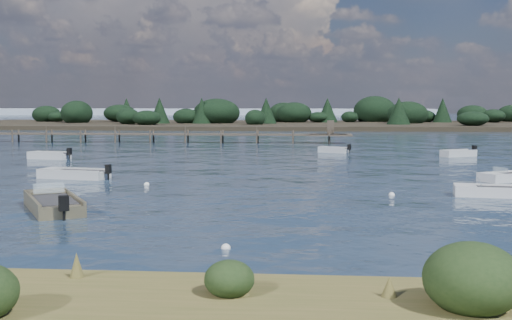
# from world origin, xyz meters

# --- Properties ---
(ground) EXTENTS (400.00, 400.00, 0.00)m
(ground) POSITION_xyz_m (0.00, 60.00, 0.00)
(ground) COLOR #172637
(ground) RESTS_ON ground
(shore_lip) EXTENTS (160.00, 0.60, 0.30)m
(shore_lip) POSITION_xyz_m (0.00, -12.20, 0.00)
(shore_lip) COLOR black
(shore_lip) RESTS_ON ground
(dinghy_mid_white_b) EXTENTS (4.37, 3.38, 1.11)m
(dinghy_mid_white_b) POSITION_xyz_m (13.88, 12.24, 0.14)
(dinghy_mid_white_b) COLOR silver
(dinghy_mid_white_b) RESTS_ON ground
(tender_far_white) EXTENTS (3.15, 2.37, 1.10)m
(tender_far_white) POSITION_xyz_m (3.86, 33.77, 0.16)
(tender_far_white) COLOR #ADB2B5
(tender_far_white) RESTS_ON ground
(tender_far_grey_b) EXTENTS (3.50, 2.60, 1.22)m
(tender_far_grey_b) POSITION_xyz_m (14.77, 30.16, 0.17)
(tender_far_grey_b) COLOR #ADB2B5
(tender_far_grey_b) RESTS_ON ground
(dinghy_mid_white_a) EXTENTS (4.86, 2.30, 1.12)m
(dinghy_mid_white_a) POSITION_xyz_m (11.20, 5.38, 0.15)
(dinghy_mid_white_a) COLOR silver
(dinghy_mid_white_a) RESTS_ON ground
(dinghy_near_olive) EXTENTS (4.31, 5.44, 1.37)m
(dinghy_near_olive) POSITION_xyz_m (-9.88, -0.62, 0.18)
(dinghy_near_olive) COLOR brown
(dinghy_near_olive) RESTS_ON ground
(tender_far_grey) EXTENTS (3.96, 2.11, 1.25)m
(tender_far_grey) POSITION_xyz_m (-20.59, 24.73, 0.17)
(tender_far_grey) COLOR #ADB2B5
(tender_far_grey) RESTS_ON ground
(dinghy_mid_grey) EXTENTS (4.83, 2.42, 1.20)m
(dinghy_mid_grey) POSITION_xyz_m (-13.36, 11.23, 0.16)
(dinghy_mid_grey) COLOR #ADB2B5
(dinghy_mid_grey) RESTS_ON ground
(buoy_a) EXTENTS (0.32, 0.32, 0.32)m
(buoy_a) POSITION_xyz_m (-1.21, -7.51, 0.00)
(buoy_a) COLOR white
(buoy_a) RESTS_ON ground
(buoy_b) EXTENTS (0.32, 0.32, 0.32)m
(buoy_b) POSITION_xyz_m (5.77, 5.31, 0.00)
(buoy_b) COLOR white
(buoy_b) RESTS_ON ground
(buoy_c) EXTENTS (0.32, 0.32, 0.32)m
(buoy_c) POSITION_xyz_m (-7.93, 8.35, 0.00)
(buoy_c) COLOR white
(buoy_c) RESTS_ON ground
(jetty) EXTENTS (64.50, 3.20, 3.40)m
(jetty) POSITION_xyz_m (-21.74, 47.99, 0.98)
(jetty) COLOR #453C32
(jetty) RESTS_ON ground
(far_headland) EXTENTS (190.00, 40.00, 5.80)m
(far_headland) POSITION_xyz_m (25.00, 100.00, 1.96)
(far_headland) COLOR black
(far_headland) RESTS_ON ground
(distant_haze) EXTENTS (280.00, 20.00, 2.40)m
(distant_haze) POSITION_xyz_m (-90.00, 230.00, 0.00)
(distant_haze) COLOR #98A8BC
(distant_haze) RESTS_ON ground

